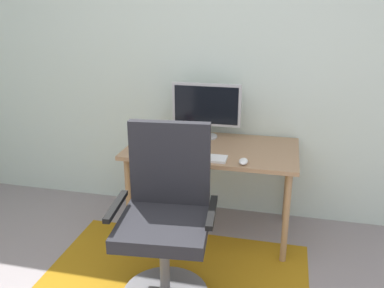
# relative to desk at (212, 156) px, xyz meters

# --- Properties ---
(wall_back) EXTENTS (6.00, 0.10, 2.60)m
(wall_back) POSITION_rel_desk_xyz_m (-0.02, 0.43, 0.66)
(wall_back) COLOR silver
(wall_back) RESTS_ON ground
(desk) EXTENTS (1.26, 0.71, 0.71)m
(desk) POSITION_rel_desk_xyz_m (0.00, 0.00, 0.00)
(desk) COLOR #9B7655
(desk) RESTS_ON ground
(monitor) EXTENTS (0.54, 0.18, 0.44)m
(monitor) POSITION_rel_desk_xyz_m (-0.09, 0.22, 0.32)
(monitor) COLOR #B2B2B7
(monitor) RESTS_ON desk
(keyboard) EXTENTS (0.43, 0.13, 0.02)m
(keyboard) POSITION_rel_desk_xyz_m (-0.07, -0.26, 0.08)
(keyboard) COLOR white
(keyboard) RESTS_ON desk
(computer_mouse) EXTENTS (0.06, 0.10, 0.03)m
(computer_mouse) POSITION_rel_desk_xyz_m (0.26, -0.28, 0.09)
(computer_mouse) COLOR white
(computer_mouse) RESTS_ON desk
(coffee_cup) EXTENTS (0.08, 0.08, 0.11)m
(coffee_cup) POSITION_rel_desk_xyz_m (-0.30, -0.10, 0.13)
(coffee_cup) COLOR maroon
(coffee_cup) RESTS_ON desk
(cell_phone) EXTENTS (0.12, 0.16, 0.01)m
(cell_phone) POSITION_rel_desk_xyz_m (-0.51, 0.09, 0.08)
(cell_phone) COLOR black
(cell_phone) RESTS_ON desk
(office_chair) EXTENTS (0.63, 0.56, 1.08)m
(office_chair) POSITION_rel_desk_xyz_m (-0.13, -0.81, -0.17)
(office_chair) COLOR slate
(office_chair) RESTS_ON ground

